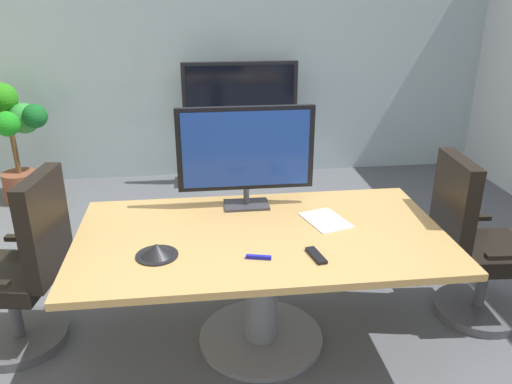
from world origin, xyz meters
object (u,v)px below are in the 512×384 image
(office_chair_right, at_px, (473,253))
(remote_control, at_px, (316,255))
(tv_monitor, at_px, (246,151))
(conference_phone, at_px, (157,251))
(office_chair_left, at_px, (24,278))
(conference_table, at_px, (261,261))
(wall_display_unit, at_px, (241,143))
(potted_plant, at_px, (7,128))

(office_chair_right, bearing_deg, remote_control, 113.71)
(office_chair_right, xyz_separation_m, tv_monitor, (-1.41, 0.30, 0.63))
(office_chair_right, xyz_separation_m, conference_phone, (-1.94, -0.29, 0.31))
(office_chair_left, xyz_separation_m, conference_phone, (0.80, -0.33, 0.31))
(conference_table, height_order, remote_control, remote_control)
(conference_table, relative_size, tv_monitor, 2.47)
(conference_phone, distance_m, remote_control, 0.82)
(tv_monitor, bearing_deg, office_chair_right, -11.96)
(conference_table, bearing_deg, wall_display_unit, 87.21)
(office_chair_right, bearing_deg, wall_display_unit, 29.06)
(office_chair_right, xyz_separation_m, potted_plant, (-3.51, 2.37, 0.30))
(conference_table, distance_m, office_chair_left, 1.38)
(conference_table, distance_m, office_chair_right, 1.37)
(remote_control, bearing_deg, wall_display_unit, 80.21)
(tv_monitor, xyz_separation_m, wall_display_unit, (0.18, 2.33, -0.65))
(office_chair_left, relative_size, potted_plant, 0.93)
(office_chair_right, relative_size, wall_display_unit, 0.83)
(office_chair_right, xyz_separation_m, remote_control, (-1.12, -0.40, 0.28))
(conference_phone, bearing_deg, remote_control, -7.71)
(wall_display_unit, bearing_deg, office_chair_left, -120.07)
(conference_table, height_order, potted_plant, potted_plant)
(office_chair_right, xyz_separation_m, wall_display_unit, (-1.23, 2.63, -0.01))
(wall_display_unit, relative_size, remote_control, 7.71)
(conference_phone, relative_size, remote_control, 1.29)
(conference_phone, xyz_separation_m, remote_control, (0.82, -0.11, -0.02))
(tv_monitor, bearing_deg, remote_control, -67.66)
(conference_table, relative_size, remote_control, 12.22)
(potted_plant, relative_size, remote_control, 6.92)
(tv_monitor, bearing_deg, potted_plant, 135.49)
(wall_display_unit, bearing_deg, office_chair_right, -64.83)
(remote_control, bearing_deg, office_chair_right, 7.91)
(potted_plant, distance_m, conference_phone, 3.09)
(office_chair_left, distance_m, wall_display_unit, 3.00)
(potted_plant, height_order, remote_control, potted_plant)
(office_chair_left, xyz_separation_m, office_chair_right, (2.74, -0.03, 0.00))
(conference_table, bearing_deg, tv_monitor, 96.31)
(office_chair_left, relative_size, tv_monitor, 1.30)
(conference_table, distance_m, remote_control, 0.43)
(tv_monitor, xyz_separation_m, potted_plant, (-2.10, 2.07, -0.34))
(office_chair_left, bearing_deg, conference_table, 93.59)
(office_chair_right, distance_m, tv_monitor, 1.58)
(office_chair_right, distance_m, remote_control, 1.23)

